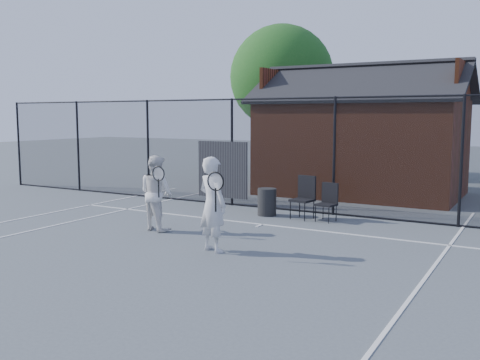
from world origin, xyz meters
The scene contains 10 objects.
ground centered at (0.00, 0.00, 0.00)m, with size 80.00×80.00×0.00m, color #4C5357.
court_lines centered at (0.00, -1.32, 0.01)m, with size 11.02×18.00×0.01m.
fence centered at (-0.30, 5.00, 1.45)m, with size 22.04×3.00×3.00m.
clubhouse centered at (0.50, 9.00, 1.61)m, with size 6.50×4.36×4.19m.
tree_left centered at (-4.50, 13.50, 4.19)m, with size 4.48×4.48×6.44m.
player_front centered at (0.32, 0.36, 0.89)m, with size 0.84×0.67×1.78m.
player_back centered at (-1.78, 1.34, 0.83)m, with size 0.95×0.78×1.66m.
chair_left centered at (0.53, 4.10, 0.52)m, with size 0.50×0.52×1.03m, color black.
chair_right centered at (1.14, 4.10, 0.45)m, with size 0.43×0.45×0.90m, color black.
waste_bin centered at (-0.44, 4.10, 0.35)m, with size 0.47×0.47×0.69m, color black.
Camera 1 is at (5.60, -7.87, 2.52)m, focal length 40.00 mm.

